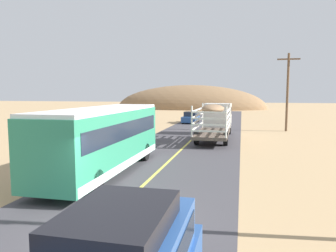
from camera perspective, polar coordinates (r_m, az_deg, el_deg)
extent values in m
plane|color=tan|center=(10.50, -11.04, -16.33)|extent=(240.00, 240.00, 0.00)
cube|color=#423F44|center=(10.50, -11.05, -16.28)|extent=(8.00, 120.00, 0.02)
cube|color=#D8CC4C|center=(10.49, -11.05, -16.22)|extent=(0.16, 117.60, 0.00)
cube|color=black|center=(4.89, -8.86, -16.20)|extent=(1.42, 2.07, 0.36)
cube|color=silver|center=(30.84, 8.86, 1.94)|extent=(2.50, 2.20, 2.20)
cube|color=#192333|center=(30.81, 8.88, 2.77)|extent=(2.53, 1.54, 0.70)
cube|color=brown|center=(25.59, 7.95, -1.35)|extent=(2.50, 6.40, 0.24)
cylinder|color=silver|center=(28.70, 6.17, 1.92)|extent=(0.12, 0.12, 2.20)
cylinder|color=silver|center=(28.52, 10.92, 1.82)|extent=(0.12, 0.12, 2.20)
cylinder|color=silver|center=(22.50, 4.26, 0.81)|extent=(0.12, 0.12, 2.20)
cylinder|color=silver|center=(22.26, 10.33, 0.68)|extent=(0.12, 0.12, 2.20)
cube|color=silver|center=(25.66, 5.27, -0.04)|extent=(0.08, 6.30, 0.12)
cube|color=silver|center=(25.45, 10.68, -0.17)|extent=(0.08, 6.30, 0.12)
cube|color=silver|center=(22.40, 7.25, -0.94)|extent=(2.40, 0.08, 0.12)
cube|color=silver|center=(25.61, 5.28, 0.94)|extent=(0.08, 6.30, 0.12)
cube|color=silver|center=(25.40, 10.70, 0.82)|extent=(0.08, 6.30, 0.12)
cube|color=silver|center=(22.35, 7.26, 0.18)|extent=(2.40, 0.08, 0.12)
cube|color=silver|center=(25.58, 5.29, 1.92)|extent=(0.08, 6.30, 0.12)
cube|color=silver|center=(25.37, 10.72, 1.81)|extent=(0.08, 6.30, 0.12)
cube|color=silver|center=(22.31, 7.28, 1.30)|extent=(2.40, 0.08, 0.12)
cube|color=silver|center=(25.55, 5.30, 2.91)|extent=(0.08, 6.30, 0.12)
cube|color=silver|center=(25.34, 10.74, 2.80)|extent=(0.08, 6.30, 0.12)
cube|color=silver|center=(22.28, 7.29, 2.43)|extent=(2.40, 0.08, 0.12)
ellipsoid|color=#8C6B4C|center=(25.41, 8.01, 3.06)|extent=(1.75, 3.84, 0.70)
cylinder|color=black|center=(31.05, 6.82, -0.32)|extent=(0.32, 1.10, 1.10)
cylinder|color=black|center=(30.89, 10.84, -0.42)|extent=(0.32, 1.10, 1.10)
cylinder|color=black|center=(24.47, 5.13, -2.01)|extent=(0.32, 1.10, 1.10)
cylinder|color=black|center=(24.27, 10.24, -2.14)|extent=(0.32, 1.10, 1.10)
cube|color=#2D8C66|center=(15.94, -11.40, -2.23)|extent=(2.50, 10.00, 2.70)
cube|color=white|center=(15.80, -11.50, 2.91)|extent=(2.45, 9.80, 0.16)
cube|color=#192333|center=(15.88, -11.43, -0.54)|extent=(2.54, 9.20, 0.80)
cube|color=silver|center=(16.14, -11.31, -6.27)|extent=(2.53, 9.80, 0.36)
cylinder|color=black|center=(19.51, -10.33, -4.28)|extent=(0.30, 1.00, 1.00)
cylinder|color=black|center=(18.75, -4.13, -4.61)|extent=(0.30, 1.00, 1.00)
cylinder|color=black|center=(13.92, -21.09, -8.76)|extent=(0.30, 1.00, 1.00)
cylinder|color=black|center=(12.84, -12.81, -9.73)|extent=(0.30, 1.00, 1.00)
cube|color=#264C8C|center=(41.92, 4.06, 1.29)|extent=(1.80, 4.40, 0.70)
cube|color=#192333|center=(41.97, 4.08, 2.19)|extent=(1.53, 2.20, 0.60)
cylinder|color=black|center=(43.36, 3.29, 1.21)|extent=(0.22, 0.66, 0.66)
cylinder|color=black|center=(43.12, 5.36, 1.17)|extent=(0.22, 0.66, 0.66)
cylinder|color=black|center=(40.77, 2.67, 0.91)|extent=(0.22, 0.66, 0.66)
cylinder|color=black|center=(40.52, 4.87, 0.86)|extent=(0.22, 0.66, 0.66)
cylinder|color=brown|center=(34.89, 20.52, 5.60)|extent=(0.24, 0.24, 7.91)
cube|color=brown|center=(35.05, 20.72, 11.09)|extent=(2.20, 0.14, 0.14)
ellipsoid|color=#756656|center=(36.98, -10.07, 0.65)|extent=(1.25, 1.51, 1.16)
ellipsoid|color=#84705B|center=(41.46, -25.08, 0.45)|extent=(1.13, 1.30, 0.72)
ellipsoid|color=olive|center=(79.86, 3.90, 3.15)|extent=(37.22, 18.15, 11.56)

